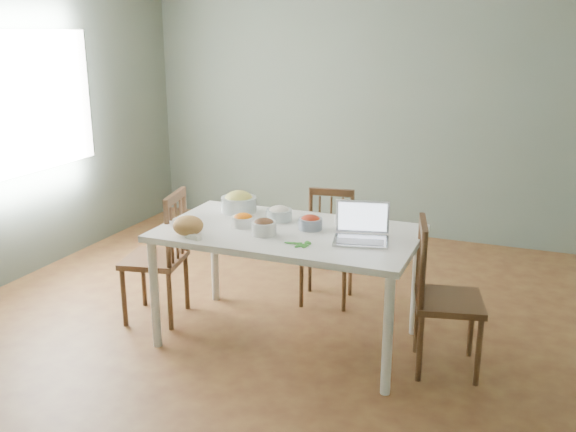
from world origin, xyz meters
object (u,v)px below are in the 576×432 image
at_px(chair_right, 449,298).
at_px(bread_boule, 188,226).
at_px(dining_table, 288,286).
at_px(chair_far, 327,249).
at_px(bowl_squash, 239,202).
at_px(chair_left, 154,256).
at_px(laptop, 361,224).

relative_size(chair_right, bread_boule, 4.90).
bearing_deg(dining_table, chair_far, 87.43).
height_order(chair_far, bowl_squash, bowl_squash).
distance_m(chair_far, chair_right, 1.27).
bearing_deg(chair_left, chair_far, 112.83).
distance_m(chair_far, bowl_squash, 0.83).
relative_size(chair_far, bowl_squash, 3.43).
bearing_deg(chair_left, dining_table, 79.60).
bearing_deg(chair_left, laptop, 76.86).
bearing_deg(laptop, chair_right, -5.15).
height_order(dining_table, chair_left, chair_left).
height_order(chair_left, chair_right, chair_left).
bearing_deg(chair_right, laptop, 84.32).
height_order(chair_left, bread_boule, chair_left).
distance_m(chair_left, chair_right, 2.14).
height_order(chair_far, chair_right, chair_right).
xyz_separation_m(chair_left, laptop, (1.58, -0.02, 0.44)).
bearing_deg(chair_right, dining_table, 77.58).
distance_m(chair_left, bowl_squash, 0.75).
height_order(chair_left, laptop, laptop).
bearing_deg(dining_table, bread_boule, -148.95).
relative_size(chair_right, laptop, 2.84).
bearing_deg(chair_far, bowl_squash, -148.53).
relative_size(chair_left, bowl_squash, 3.79).
xyz_separation_m(chair_far, laptop, (0.49, -0.79, 0.48)).
height_order(bread_boule, laptop, laptop).
xyz_separation_m(bread_boule, bowl_squash, (0.06, 0.63, 0.01)).
bearing_deg(bread_boule, chair_right, 12.23).
distance_m(chair_left, bread_boule, 0.69).
xyz_separation_m(chair_left, bread_boule, (0.49, -0.31, 0.38)).
height_order(bread_boule, bowl_squash, bowl_squash).
height_order(chair_far, laptop, laptop).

